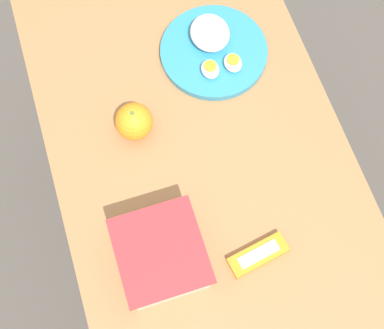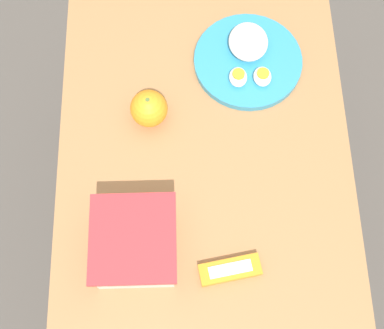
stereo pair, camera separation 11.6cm
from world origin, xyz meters
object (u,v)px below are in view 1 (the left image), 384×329
object	(u,v)px
rice_plate	(213,48)
food_container	(162,256)
orange_fruit	(134,121)
candy_bar	(258,255)

from	to	relation	value
rice_plate	food_container	bearing A→B (deg)	149.84
food_container	orange_fruit	world-z (taller)	food_container
orange_fruit	rice_plate	bearing A→B (deg)	-58.71
food_container	orange_fruit	xyz separation A→B (m)	(0.31, -0.03, -0.00)
rice_plate	candy_bar	bearing A→B (deg)	172.21
orange_fruit	candy_bar	bearing A→B (deg)	-155.25
food_container	rice_plate	world-z (taller)	food_container
food_container	candy_bar	xyz separation A→B (m)	(-0.05, -0.19, -0.03)
candy_bar	orange_fruit	bearing A→B (deg)	24.75
orange_fruit	rice_plate	distance (m)	0.28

